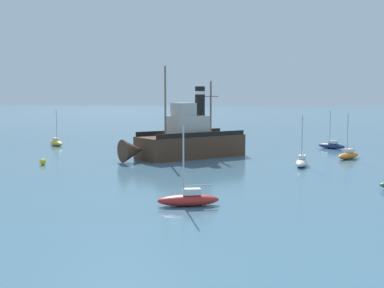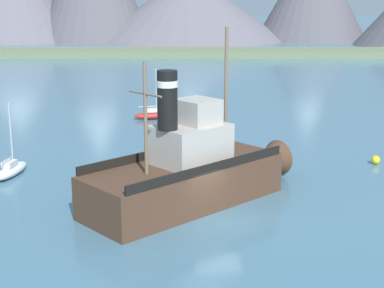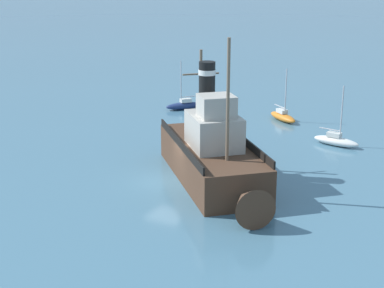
# 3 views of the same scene
# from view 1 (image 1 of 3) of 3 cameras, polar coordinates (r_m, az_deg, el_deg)

# --- Properties ---
(ground_plane) EXTENTS (600.00, 600.00, 0.00)m
(ground_plane) POSITION_cam_1_polar(r_m,az_deg,el_deg) (55.90, -1.63, -1.22)
(ground_plane) COLOR #477289
(old_tugboat) EXTENTS (12.83, 12.29, 9.90)m
(old_tugboat) POSITION_cam_1_polar(r_m,az_deg,el_deg) (52.71, -0.67, 0.36)
(old_tugboat) COLOR #4C3323
(old_tugboat) RESTS_ON ground
(sailboat_yellow) EXTENTS (3.44, 3.49, 4.90)m
(sailboat_yellow) POSITION_cam_1_polar(r_m,az_deg,el_deg) (68.44, -15.80, 0.18)
(sailboat_yellow) COLOR gold
(sailboat_yellow) RESTS_ON ground
(sailboat_navy) EXTENTS (3.63, 3.27, 4.90)m
(sailboat_navy) POSITION_cam_1_polar(r_m,az_deg,el_deg) (64.44, 16.22, -0.16)
(sailboat_navy) COLOR navy
(sailboat_navy) RESTS_ON ground
(sailboat_white) EXTENTS (1.72, 3.93, 4.90)m
(sailboat_white) POSITION_cam_1_polar(r_m,az_deg,el_deg) (47.37, 12.89, -2.07)
(sailboat_white) COLOR white
(sailboat_white) RESTS_ON ground
(sailboat_red) EXTENTS (3.96, 2.12, 4.90)m
(sailboat_red) POSITION_cam_1_polar(r_m,az_deg,el_deg) (29.52, -0.41, -6.53)
(sailboat_red) COLOR #B22823
(sailboat_red) RESTS_ON ground
(sailboat_orange) EXTENTS (3.20, 3.68, 4.90)m
(sailboat_orange) POSITION_cam_1_polar(r_m,az_deg,el_deg) (54.38, 18.05, -1.24)
(sailboat_orange) COLOR orange
(sailboat_orange) RESTS_ON ground
(mooring_buoy) EXTENTS (0.63, 0.63, 0.63)m
(mooring_buoy) POSITION_cam_1_polar(r_m,az_deg,el_deg) (49.24, -17.27, -2.03)
(mooring_buoy) COLOR yellow
(mooring_buoy) RESTS_ON ground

